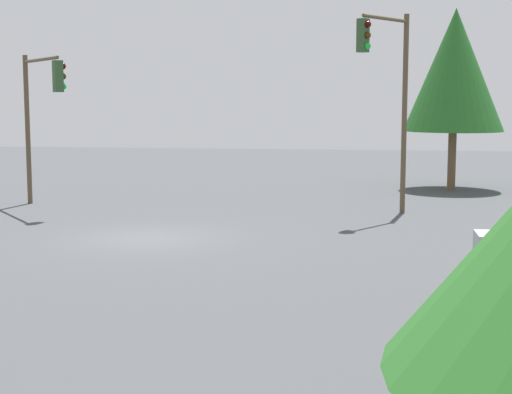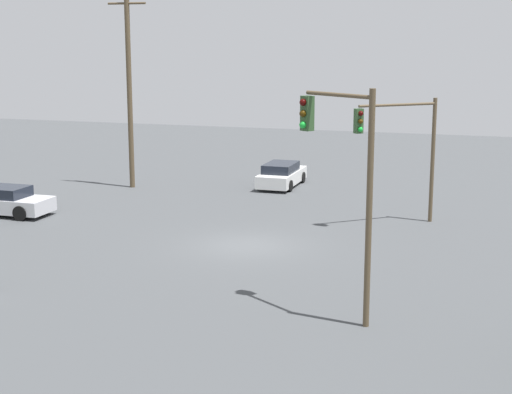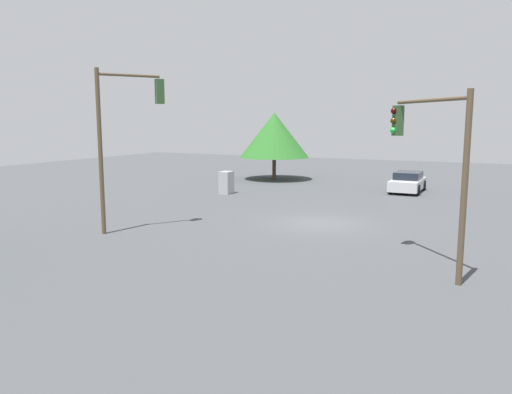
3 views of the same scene
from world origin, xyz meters
name	(u,v)px [view 1 (image 1 of 3)]	position (x,y,z in m)	size (l,w,h in m)	color
ground_plane	(148,238)	(0.00, 0.00, 0.00)	(80.00, 80.00, 0.00)	#424447
traffic_signal_main	(40,102)	(5.34, 5.47, 3.88)	(3.26, 2.81, 5.61)	brown
traffic_signal_cross	(390,80)	(5.26, -6.91, 4.59)	(2.50, 1.75, 6.86)	brown
electrical_cabinet	(494,271)	(-6.45, -8.66, 0.73)	(0.89, 0.70, 1.46)	#9EA0A3
tree_behind	(455,70)	(13.65, -9.88, 5.20)	(4.32, 4.32, 7.86)	brown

